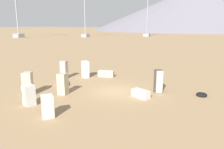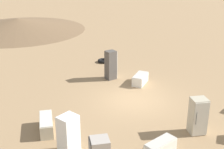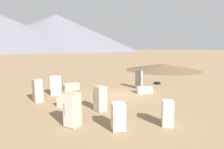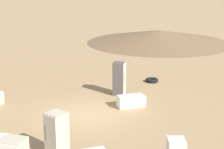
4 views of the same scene
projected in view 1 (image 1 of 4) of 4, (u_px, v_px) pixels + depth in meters
ground_plane at (115, 91)px, 18.76m from camera, size 1000.00×1000.00×0.00m
mountain_ridge_1 at (199, 8)px, 234.58m from camera, size 227.21×227.21×47.70m
power_pylon_0 at (147, 21)px, 105.10m from camera, size 8.18×2.80×23.37m
power_pylon_1 at (85, 21)px, 100.78m from camera, size 8.40×2.88×23.99m
power_pylon_2 at (17, 16)px, 96.12m from camera, size 10.36×3.55×29.60m
discarded_fridge_0 at (28, 84)px, 17.63m from camera, size 0.99×1.00×1.89m
discarded_fridge_1 at (106, 74)px, 23.95m from camera, size 1.78×0.92×0.68m
discarded_fridge_2 at (63, 84)px, 17.76m from camera, size 0.79×0.81×1.75m
discarded_fridge_3 at (29, 95)px, 15.33m from camera, size 0.92×0.96×1.47m
discarded_fridge_4 at (62, 82)px, 20.37m from camera, size 1.38×1.49×0.68m
discarded_fridge_5 at (85, 69)px, 23.51m from camera, size 1.00×0.99×1.80m
discarded_fridge_6 at (48, 106)px, 13.29m from camera, size 0.90×0.91×1.45m
discarded_fridge_7 at (158, 81)px, 18.24m from camera, size 0.84×0.87×1.95m
discarded_fridge_8 at (64, 70)px, 23.12m from camera, size 0.74×0.80×1.88m
discarded_fridge_9 at (141, 94)px, 17.11m from camera, size 1.61×1.20×0.62m
scrap_tire at (202, 95)px, 17.45m from camera, size 0.84×0.84×0.24m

